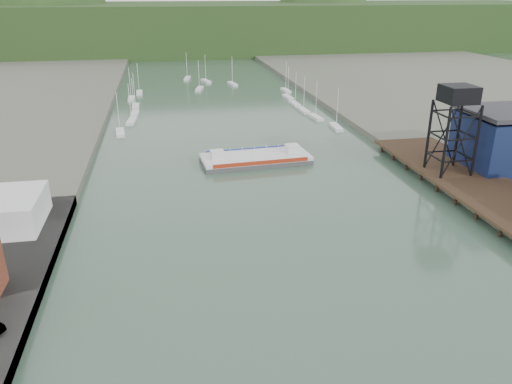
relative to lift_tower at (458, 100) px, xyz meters
name	(u,v)px	position (x,y,z in m)	size (l,w,h in m)	color
east_pier	(500,198)	(2.00, -13.00, -13.75)	(14.00, 70.00, 2.45)	black
lift_tower	(458,100)	(0.00, 0.00, 0.00)	(6.50, 6.50, 16.00)	black
marina_sailboats	(215,101)	(-34.92, 80.46, -15.30)	(57.71, 92.65, 0.90)	silver
distant_hills	(179,30)	(-38.98, 243.35, -5.27)	(500.00, 120.00, 80.00)	#1F3216
chain_ferry	(256,158)	(-33.16, 17.88, -14.72)	(23.10, 10.69, 3.24)	#444447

